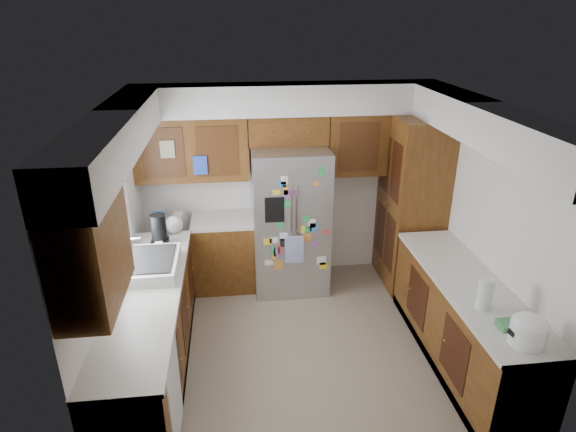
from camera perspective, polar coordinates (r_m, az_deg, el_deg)
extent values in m
plane|color=gray|center=(5.31, 1.85, -14.71)|extent=(3.60, 3.60, 0.00)
cube|color=white|center=(6.12, -0.21, 4.00)|extent=(3.60, 0.04, 2.50)
cube|color=white|center=(4.74, -20.05, -3.41)|extent=(0.04, 3.20, 2.50)
cube|color=white|center=(5.21, 22.00, -1.27)|extent=(0.04, 3.20, 2.50)
cube|color=white|center=(3.30, 6.34, -14.44)|extent=(3.60, 0.04, 2.50)
cube|color=white|center=(4.26, 2.29, 13.03)|extent=(3.60, 3.20, 0.02)
cube|color=white|center=(5.66, 0.00, 13.69)|extent=(3.60, 0.38, 0.35)
cube|color=white|center=(4.35, -19.52, 9.47)|extent=(0.38, 3.20, 0.35)
cube|color=white|center=(4.81, 21.89, 10.35)|extent=(0.38, 3.20, 0.35)
cube|color=#47280D|center=(5.78, -11.37, 7.86)|extent=(1.33, 0.34, 0.75)
cube|color=#47280D|center=(6.03, 10.86, 8.53)|extent=(1.33, 0.34, 0.75)
cube|color=#47280D|center=(3.48, -22.35, -3.97)|extent=(0.34, 0.85, 0.75)
cube|color=white|center=(4.69, -20.24, 0.97)|extent=(0.02, 0.90, 1.05)
cube|color=white|center=(4.68, -19.78, 1.00)|extent=(0.01, 1.02, 1.15)
cube|color=blue|center=(5.63, -10.36, 5.94)|extent=(0.16, 0.02, 0.22)
cube|color=beige|center=(5.61, -14.10, 7.68)|extent=(0.16, 0.02, 0.20)
cube|color=#47280D|center=(4.84, -15.91, -13.51)|extent=(0.60, 2.60, 0.88)
cube|color=#47280D|center=(6.13, -7.59, -4.43)|extent=(0.75, 0.60, 0.88)
cube|color=silver|center=(4.58, -16.54, -8.87)|extent=(0.63, 2.60, 0.04)
cube|color=silver|center=(5.93, -7.82, -0.49)|extent=(0.75, 0.60, 0.04)
cube|color=black|center=(5.07, -15.41, -17.06)|extent=(0.60, 2.60, 0.10)
cube|color=white|center=(4.13, -13.21, -20.25)|extent=(0.01, 0.58, 0.80)
cube|color=#47280D|center=(5.10, 20.05, -11.99)|extent=(0.60, 2.25, 0.88)
cube|color=silver|center=(4.86, 20.79, -7.52)|extent=(0.63, 2.25, 0.04)
cube|color=black|center=(5.33, 19.47, -15.44)|extent=(0.60, 2.25, 0.10)
cube|color=#47280D|center=(6.11, 14.40, 1.49)|extent=(0.60, 0.90, 2.15)
cube|color=#959499|center=(5.88, 0.23, -0.48)|extent=(0.90, 0.75, 1.80)
cylinder|color=silver|center=(5.46, 0.42, -0.69)|extent=(0.02, 0.02, 0.90)
cylinder|color=silver|center=(5.47, 1.04, -0.66)|extent=(0.02, 0.02, 0.90)
cube|color=black|center=(5.39, -1.59, 0.72)|extent=(0.22, 0.01, 0.30)
cube|color=white|center=(5.60, 0.73, -4.01)|extent=(0.22, 0.01, 0.34)
cube|color=#8C4C99|center=(5.63, 3.18, -3.27)|extent=(0.08, 0.00, 0.06)
cube|color=red|center=(5.59, 4.52, -1.92)|extent=(0.06, 0.00, 0.06)
cube|color=green|center=(5.60, -1.81, -4.13)|extent=(0.05, 0.00, 0.10)
cube|color=blue|center=(5.29, -0.67, 3.77)|extent=(0.09, 0.00, 0.07)
cube|color=green|center=(5.31, 3.98, 5.26)|extent=(0.05, 0.00, 0.11)
cube|color=orange|center=(5.58, 2.31, -2.57)|extent=(0.09, 0.00, 0.10)
cube|color=green|center=(5.38, -0.10, 1.43)|extent=(0.09, 0.00, 0.07)
cube|color=orange|center=(5.57, 0.58, -2.88)|extent=(0.07, 0.00, 0.11)
cube|color=green|center=(5.54, 2.41, -1.58)|extent=(0.07, 0.00, 0.08)
cube|color=orange|center=(5.32, -0.28, 3.11)|extent=(0.06, 0.00, 0.12)
cube|color=white|center=(5.75, 3.97, -5.31)|extent=(0.11, 0.00, 0.11)
cube|color=yellow|center=(5.54, -2.43, -3.05)|extent=(0.10, 0.00, 0.08)
cube|color=orange|center=(5.70, -1.13, -5.85)|extent=(0.10, 0.00, 0.11)
cube|color=white|center=(5.28, -0.44, 4.25)|extent=(0.08, 0.00, 0.10)
cube|color=green|center=(5.48, 2.19, -0.31)|extent=(0.06, 0.00, 0.07)
cube|color=blue|center=(5.54, 3.06, -1.33)|extent=(0.09, 0.00, 0.10)
cube|color=#8C4C99|center=(5.34, 0.01, 2.64)|extent=(0.10, 0.00, 0.10)
cube|color=orange|center=(5.65, -1.70, -4.95)|extent=(0.05, 0.00, 0.09)
cube|color=#8C4C99|center=(5.34, 0.76, 2.75)|extent=(0.10, 0.00, 0.06)
cube|color=white|center=(5.54, -0.50, -2.48)|extent=(0.10, 0.00, 0.10)
cube|color=yellow|center=(5.32, -1.37, 2.83)|extent=(0.09, 0.00, 0.06)
cube|color=#8C4C99|center=(5.62, -1.35, -4.28)|extent=(0.07, 0.00, 0.11)
cube|color=white|center=(5.54, -1.70, -2.90)|extent=(0.10, 0.00, 0.08)
cube|color=yellow|center=(5.79, 4.21, -5.88)|extent=(0.10, 0.00, 0.09)
cube|color=green|center=(5.47, -0.87, -1.06)|extent=(0.06, 0.00, 0.09)
cube|color=#8C4C99|center=(5.56, 1.17, -2.54)|extent=(0.05, 0.00, 0.12)
cube|color=white|center=(5.67, -2.24, -5.53)|extent=(0.11, 0.00, 0.07)
cube|color=red|center=(5.61, -0.91, -4.00)|extent=(0.05, 0.00, 0.10)
cube|color=black|center=(5.57, -0.65, -3.19)|extent=(0.06, 0.00, 0.11)
cube|color=white|center=(5.52, 2.85, -0.89)|extent=(0.09, 0.00, 0.11)
cube|color=orange|center=(5.34, 3.42, 3.85)|extent=(0.07, 0.00, 0.05)
cube|color=yellow|center=(5.53, 1.77, -1.62)|extent=(0.05, 0.00, 0.10)
cube|color=#47280D|center=(5.75, -0.03, 10.28)|extent=(0.96, 0.34, 0.35)
sphere|color=blue|center=(5.65, -1.84, 13.19)|extent=(0.26, 0.26, 0.26)
cylinder|color=black|center=(5.69, 1.36, 12.78)|extent=(0.29, 0.29, 0.17)
ellipsoid|color=#333338|center=(5.67, 1.36, 13.60)|extent=(0.27, 0.27, 0.12)
cube|color=white|center=(4.89, -15.95, -5.60)|extent=(0.52, 0.70, 0.12)
cube|color=black|center=(4.86, -16.03, -4.93)|extent=(0.44, 0.60, 0.02)
cylinder|color=silver|center=(4.85, -18.48, -4.01)|extent=(0.02, 0.02, 0.30)
cylinder|color=silver|center=(4.78, -17.98, -2.60)|extent=(0.16, 0.02, 0.02)
cube|color=gold|center=(4.71, -14.21, -7.07)|extent=(0.10, 0.18, 0.04)
cube|color=black|center=(5.32, -14.88, -3.14)|extent=(0.18, 0.14, 0.10)
cylinder|color=black|center=(5.24, -15.09, -1.28)|extent=(0.16, 0.16, 0.28)
cylinder|color=#959499|center=(5.53, -15.19, -1.55)|extent=(0.14, 0.14, 0.20)
sphere|color=white|center=(5.61, -13.38, -1.01)|extent=(0.20, 0.20, 0.20)
cube|color=#3F72B2|center=(5.83, -15.11, -0.35)|extent=(0.14, 0.10, 0.18)
cube|color=#BFB28C|center=(5.88, -12.89, -0.12)|extent=(0.10, 0.08, 0.14)
cylinder|color=white|center=(5.23, -15.02, -3.57)|extent=(0.08, 0.08, 0.11)
cylinder|color=white|center=(4.16, 26.56, -12.33)|extent=(0.27, 0.27, 0.18)
ellipsoid|color=white|center=(4.11, 26.78, -11.28)|extent=(0.26, 0.26, 0.12)
cube|color=black|center=(4.09, 25.06, -12.40)|extent=(0.04, 0.06, 0.04)
cylinder|color=white|center=(4.43, 22.32, -8.50)|extent=(0.13, 0.13, 0.29)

